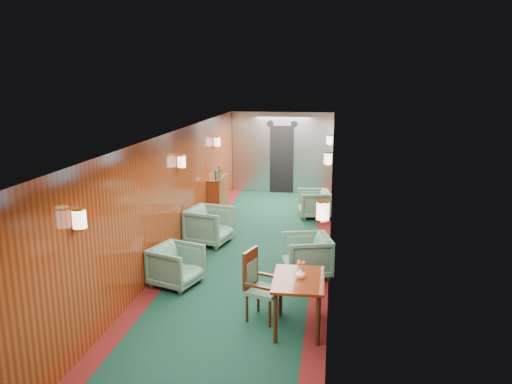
% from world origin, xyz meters
% --- Properties ---
extents(room, '(12.00, 12.10, 2.40)m').
position_xyz_m(room, '(0.00, 0.00, 1.63)').
color(room, black).
rests_on(room, ground).
extents(bulkhead, '(2.98, 0.17, 2.39)m').
position_xyz_m(bulkhead, '(0.00, 5.91, 1.18)').
color(bulkhead, '#B6B9BE').
rests_on(bulkhead, ground).
extents(windows_right, '(0.02, 8.60, 0.80)m').
position_xyz_m(windows_right, '(1.49, 0.25, 1.45)').
color(windows_right, silver).
rests_on(windows_right, ground).
extents(wall_sconces, '(2.97, 7.97, 0.25)m').
position_xyz_m(wall_sconces, '(0.00, 0.57, 1.79)').
color(wall_sconces, '#FFE2C6').
rests_on(wall_sconces, ground).
extents(dining_table, '(0.72, 1.01, 0.74)m').
position_xyz_m(dining_table, '(1.10, -2.37, 0.62)').
color(dining_table, '#64250D').
rests_on(dining_table, ground).
extents(side_chair, '(0.56, 0.58, 1.02)m').
position_xyz_m(side_chair, '(0.50, -2.14, 0.55)').
color(side_chair, '#1D4436').
rests_on(side_chair, ground).
extents(credenza, '(0.33, 1.05, 1.22)m').
position_xyz_m(credenza, '(-1.34, 3.27, 0.48)').
color(credenza, '#64250D').
rests_on(credenza, ground).
extents(flower_vase, '(0.16, 0.16, 0.14)m').
position_xyz_m(flower_vase, '(1.12, -2.35, 0.81)').
color(flower_vase, white).
rests_on(flower_vase, dining_table).
extents(armchair_left_near, '(0.94, 0.92, 0.68)m').
position_xyz_m(armchair_left_near, '(-1.01, -1.21, 0.34)').
color(armchair_left_near, '#1D4436').
rests_on(armchair_left_near, ground).
extents(armchair_left_far, '(1.00, 0.98, 0.77)m').
position_xyz_m(armchair_left_far, '(-0.99, 0.95, 0.38)').
color(armchair_left_far, '#1D4436').
rests_on(armchair_left_far, ground).
extents(armchair_right_near, '(0.97, 0.95, 0.72)m').
position_xyz_m(armchair_right_near, '(1.11, -0.44, 0.36)').
color(armchair_right_near, '#1D4436').
rests_on(armchair_right_near, ground).
extents(armchair_right_far, '(0.86, 0.85, 0.68)m').
position_xyz_m(armchair_right_far, '(1.08, 3.29, 0.34)').
color(armchair_right_far, '#1D4436').
rests_on(armchair_right_far, ground).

